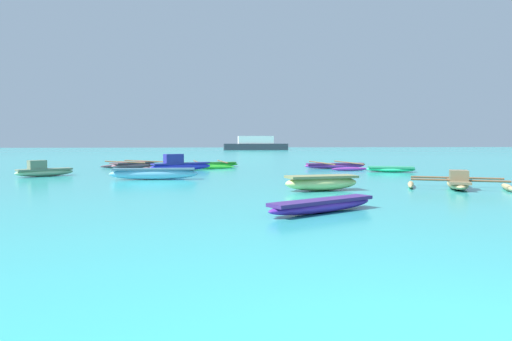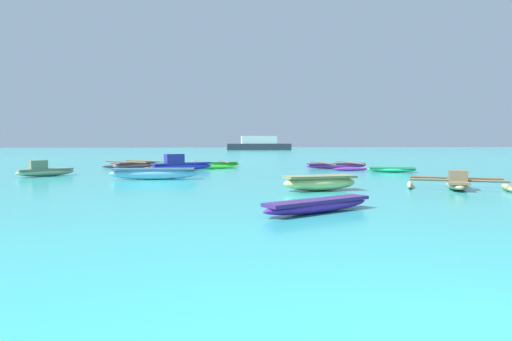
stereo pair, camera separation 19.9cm
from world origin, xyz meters
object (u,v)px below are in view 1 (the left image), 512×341
at_px(moored_boat_2, 458,183).
at_px(moored_boat_8, 323,205).
at_px(moored_boat_6, 180,165).
at_px(moored_boat_3, 335,166).
at_px(moored_boat_7, 135,165).
at_px(moored_boat_0, 154,173).
at_px(distant_ferry, 256,144).
at_px(moored_boat_4, 321,182).
at_px(moored_boat_5, 210,164).
at_px(moored_boat_1, 391,169).
at_px(moored_boat_9, 43,171).

relative_size(moored_boat_2, moored_boat_8, 1.23).
bearing_deg(moored_boat_6, moored_boat_3, -24.88).
bearing_deg(moored_boat_7, moored_boat_2, -94.47).
relative_size(moored_boat_0, moored_boat_7, 0.87).
distance_m(moored_boat_8, distant_ferry, 74.87).
distance_m(moored_boat_2, moored_boat_4, 4.71).
bearing_deg(distant_ferry, moored_boat_4, -95.08).
distance_m(moored_boat_2, moored_boat_7, 18.04).
height_order(moored_boat_5, distant_ferry, distant_ferry).
xyz_separation_m(moored_boat_1, moored_boat_7, (-13.72, 4.65, 0.05)).
height_order(moored_boat_4, moored_boat_9, moored_boat_9).
bearing_deg(distant_ferry, moored_boat_2, -91.24).
bearing_deg(moored_boat_9, moored_boat_6, -7.87).
distance_m(moored_boat_0, distant_ferry, 66.18).
relative_size(moored_boat_7, moored_boat_9, 1.75).
relative_size(moored_boat_7, distant_ferry, 0.36).
distance_m(moored_boat_4, moored_boat_6, 11.77).
distance_m(moored_boat_0, moored_boat_1, 12.28).
relative_size(moored_boat_5, moored_boat_6, 1.33).
height_order(moored_boat_1, moored_boat_8, moored_boat_8).
bearing_deg(moored_boat_0, moored_boat_3, 35.45).
xyz_separation_m(moored_boat_5, moored_boat_7, (-4.42, -1.30, 0.05)).
bearing_deg(moored_boat_9, moored_boat_4, -70.01).
height_order(moored_boat_2, distant_ferry, distant_ferry).
relative_size(moored_boat_3, moored_boat_9, 1.96).
xyz_separation_m(moored_boat_7, distant_ferry, (13.99, 57.04, 0.85)).
relative_size(moored_boat_2, moored_boat_4, 1.40).
xyz_separation_m(moored_boat_3, moored_boat_4, (-3.97, -11.74, 0.10)).
xyz_separation_m(moored_boat_4, moored_boat_7, (-7.77, 13.02, -0.06)).
relative_size(moored_boat_2, moored_boat_9, 1.51).
height_order(moored_boat_2, moored_boat_4, moored_boat_2).
height_order(moored_boat_4, moored_boat_8, moored_boat_4).
bearing_deg(distant_ferry, moored_boat_1, -90.25).
distance_m(moored_boat_1, moored_boat_4, 10.28).
distance_m(moored_boat_5, distant_ferry, 56.56).
distance_m(moored_boat_7, moored_boat_9, 6.51).
bearing_deg(moored_boat_9, moored_boat_1, -32.91).
bearing_deg(moored_boat_4, distant_ferry, 74.89).
xyz_separation_m(moored_boat_6, distant_ferry, (11.25, 59.42, 0.74)).
distance_m(moored_boat_1, moored_boat_7, 14.49).
xyz_separation_m(moored_boat_3, distant_ferry, (2.25, 58.32, 0.89)).
xyz_separation_m(moored_boat_2, moored_boat_8, (-5.87, -4.43, -0.04)).
xyz_separation_m(moored_boat_1, moored_boat_5, (-9.30, 5.95, 0.00)).
height_order(moored_boat_6, moored_boat_8, moored_boat_6).
bearing_deg(moored_boat_4, moored_boat_9, 136.13).
height_order(moored_boat_0, moored_boat_3, moored_boat_0).
bearing_deg(moored_boat_9, moored_boat_0, -61.05).
bearing_deg(moored_boat_2, moored_boat_3, 29.07).
bearing_deg(moored_boat_4, moored_boat_5, 93.12).
height_order(moored_boat_1, distant_ferry, distant_ferry).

